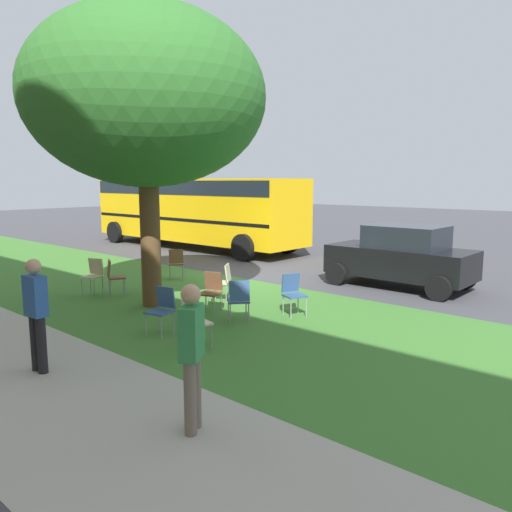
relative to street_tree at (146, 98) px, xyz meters
name	(u,v)px	position (x,y,z in m)	size (l,w,h in m)	color
ground	(242,277)	(0.81, -3.85, -4.53)	(80.00, 80.00, 0.00)	#424247
grass_verge	(154,295)	(0.81, -0.65, -4.53)	(48.00, 6.00, 0.01)	#3D752D
street_tree	(146,98)	(0.00, 0.00, 0.00)	(5.13, 5.13, 6.45)	brown
chair_0	(114,275)	(1.53, 0.01, -4.01)	(0.56, 0.56, 0.88)	brown
chair_1	(293,291)	(-2.90, -1.43, -4.01)	(0.55, 0.55, 0.88)	#335184
chair_2	(193,319)	(-2.93, 1.36, -4.01)	(0.50, 0.50, 0.88)	beige
chair_3	(211,289)	(-1.48, -0.43, -4.01)	(0.53, 0.54, 0.88)	brown
chair_4	(176,261)	(1.94, -2.30, -4.01)	(0.58, 0.58, 0.88)	brown
chair_5	(162,307)	(-1.89, 1.19, -4.01)	(0.49, 0.50, 0.88)	#335184
chair_6	(239,298)	(-2.45, -0.26, -4.01)	(0.59, 0.58, 0.88)	#335184
chair_7	(94,273)	(2.06, 0.23, -4.01)	(0.54, 0.55, 0.88)	beige
chair_8	(223,279)	(-0.92, -1.35, -4.01)	(0.58, 0.57, 0.88)	beige
parked_car	(401,256)	(-3.34, -5.55, -3.69)	(3.70, 1.92, 1.65)	black
school_bus	(194,206)	(6.75, -7.26, -2.77)	(10.40, 2.80, 2.88)	yellow
pedestrian_0	(192,352)	(-5.00, 3.19, -3.61)	(0.36, 0.41, 1.69)	#726659
pedestrian_1	(36,311)	(-1.97, 3.52, -3.61)	(0.37, 0.22, 1.69)	black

